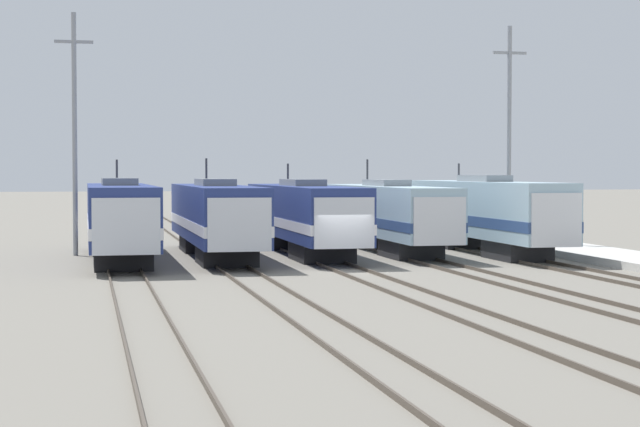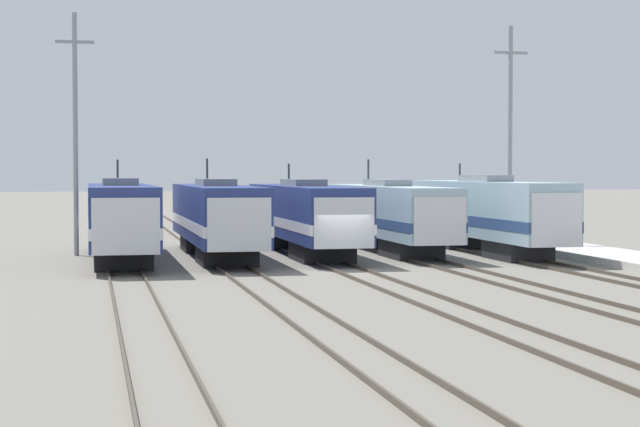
# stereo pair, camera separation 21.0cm
# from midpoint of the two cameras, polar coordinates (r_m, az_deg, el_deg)

# --- Properties ---
(ground_plane) EXTENTS (400.00, 400.00, 0.00)m
(ground_plane) POSITION_cam_midpoint_polar(r_m,az_deg,el_deg) (48.40, 1.49, -3.03)
(ground_plane) COLOR slate
(rail_pair_far_left) EXTENTS (1.50, 120.00, 0.15)m
(rail_pair_far_left) POSITION_cam_midpoint_polar(r_m,az_deg,el_deg) (47.06, -10.23, -3.13)
(rail_pair_far_left) COLOR #4C4238
(rail_pair_far_left) RESTS_ON ground_plane
(rail_pair_center_left) EXTENTS (1.51, 120.00, 0.15)m
(rail_pair_center_left) POSITION_cam_midpoint_polar(r_m,az_deg,el_deg) (47.48, -4.29, -3.05)
(rail_pair_center_left) COLOR #4C4238
(rail_pair_center_left) RESTS_ON ground_plane
(rail_pair_center) EXTENTS (1.51, 120.00, 0.15)m
(rail_pair_center) POSITION_cam_midpoint_polar(r_m,az_deg,el_deg) (48.40, 1.49, -2.95)
(rail_pair_center) COLOR #4C4238
(rail_pair_center) RESTS_ON ground_plane
(rail_pair_center_right) EXTENTS (1.51, 120.00, 0.15)m
(rail_pair_center_right) POSITION_cam_midpoint_polar(r_m,az_deg,el_deg) (49.78, 7.00, -2.82)
(rail_pair_center_right) COLOR #4C4238
(rail_pair_center_right) RESTS_ON ground_plane
(rail_pair_far_right) EXTENTS (1.50, 120.00, 0.15)m
(rail_pair_far_right) POSITION_cam_midpoint_polar(r_m,az_deg,el_deg) (51.60, 12.16, -2.67)
(rail_pair_far_right) COLOR #4C4238
(rail_pair_far_right) RESTS_ON ground_plane
(locomotive_far_left) EXTENTS (3.13, 17.95, 5.10)m
(locomotive_far_left) POSITION_cam_midpoint_polar(r_m,az_deg,el_deg) (53.88, -10.50, -0.26)
(locomotive_far_left) COLOR black
(locomotive_far_left) RESTS_ON ground_plane
(locomotive_center_left) EXTENTS (3.11, 18.09, 5.19)m
(locomotive_center_left) POSITION_cam_midpoint_polar(r_m,az_deg,el_deg) (55.14, -5.42, -0.20)
(locomotive_center_left) COLOR black
(locomotive_center_left) RESTS_ON ground_plane
(locomotive_center) EXTENTS (3.10, 19.20, 4.92)m
(locomotive_center) POSITION_cam_midpoint_polar(r_m,az_deg,el_deg) (57.37, -0.71, -0.12)
(locomotive_center) COLOR black
(locomotive_center) RESTS_ON ground_plane
(locomotive_center_right) EXTENTS (2.87, 18.50, 5.19)m
(locomotive_center_right) POSITION_cam_midpoint_polar(r_m,az_deg,el_deg) (59.24, 3.81, -0.06)
(locomotive_center_right) COLOR #232326
(locomotive_center_right) RESTS_ON ground_plane
(locomotive_far_right) EXTENTS (2.76, 18.49, 4.94)m
(locomotive_far_right) POSITION_cam_midpoint_polar(r_m,az_deg,el_deg) (58.63, 9.05, 0.01)
(locomotive_far_right) COLOR #232326
(locomotive_far_right) RESTS_ON ground_plane
(catenary_tower_left) EXTENTS (2.02, 0.26, 12.84)m
(catenary_tower_left) POSITION_cam_midpoint_polar(r_m,az_deg,el_deg) (58.08, -12.82, 4.40)
(catenary_tower_left) COLOR gray
(catenary_tower_left) RESTS_ON ground_plane
(catenary_tower_right) EXTENTS (2.02, 0.26, 12.84)m
(catenary_tower_right) POSITION_cam_midpoint_polar(r_m,az_deg,el_deg) (62.79, 10.20, 4.26)
(catenary_tower_right) COLOR gray
(catenary_tower_right) RESTS_ON ground_plane
(platform) EXTENTS (4.00, 120.00, 0.39)m
(platform) POSITION_cam_midpoint_polar(r_m,az_deg,el_deg) (53.58, 16.51, -2.41)
(platform) COLOR beige
(platform) RESTS_ON ground_plane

